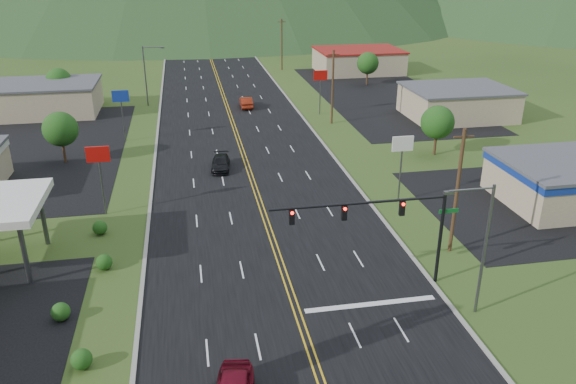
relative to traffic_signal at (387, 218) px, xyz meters
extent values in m
cylinder|color=black|center=(4.02, 0.00, -1.83)|extent=(0.24, 0.24, 7.00)
cylinder|color=black|center=(-1.98, 0.00, 1.27)|extent=(12.00, 0.18, 0.18)
cube|color=#0C591E|center=(4.42, 0.00, 0.17)|extent=(1.40, 0.06, 0.30)
cube|color=black|center=(1.02, 0.00, 0.67)|extent=(0.35, 0.28, 1.05)
sphere|color=#FF0C05|center=(1.02, -0.18, 1.02)|extent=(0.22, 0.22, 0.22)
cube|color=black|center=(-2.98, 0.00, 0.67)|extent=(0.35, 0.28, 1.05)
sphere|color=#FF0C05|center=(-2.98, -0.18, 1.02)|extent=(0.22, 0.22, 0.22)
cube|color=black|center=(-6.48, 0.00, 0.67)|extent=(0.35, 0.28, 1.05)
sphere|color=#FF0C05|center=(-6.48, -0.18, 1.02)|extent=(0.22, 0.22, 0.22)
cylinder|color=#59595E|center=(5.02, -4.00, -0.83)|extent=(0.20, 0.20, 9.00)
cylinder|color=#59595E|center=(3.58, -4.00, 3.47)|extent=(2.88, 0.12, 0.12)
cube|color=#59595E|center=(2.14, -4.00, 3.37)|extent=(0.60, 0.25, 0.18)
cylinder|color=#59595E|center=(-18.48, 56.00, -0.83)|extent=(0.20, 0.20, 9.00)
cylinder|color=#59595E|center=(-17.04, 56.00, 3.47)|extent=(2.88, 0.12, 0.12)
cube|color=#59595E|center=(-15.60, 56.00, 3.37)|extent=(0.60, 0.25, 0.18)
cylinder|color=#59595E|center=(-24.48, 5.00, -2.83)|extent=(0.36, 0.36, 5.00)
cylinder|color=#59595E|center=(-24.48, 11.00, -2.83)|extent=(0.36, 0.36, 5.00)
cube|color=tan|center=(-34.48, 54.00, -3.23)|extent=(18.00, 11.00, 4.20)
cube|color=#4C4C51|center=(-34.48, 54.00, -0.98)|extent=(18.40, 11.40, 0.30)
cube|color=tan|center=(25.52, 41.00, -3.33)|extent=(14.00, 11.00, 4.00)
cube|color=#4C4C51|center=(25.52, 41.00, -1.18)|extent=(14.40, 11.40, 0.30)
cube|color=tan|center=(21.52, 76.00, -3.23)|extent=(16.00, 12.00, 4.20)
cube|color=maroon|center=(21.52, 76.00, -0.98)|extent=(16.40, 12.40, 0.30)
cylinder|color=#59595E|center=(-20.48, 16.00, -2.83)|extent=(0.16, 0.16, 5.00)
cube|color=#B30D0A|center=(-20.48, 16.00, 0.37)|extent=(2.00, 0.18, 1.40)
cylinder|color=#59595E|center=(-20.48, 38.00, -2.83)|extent=(0.16, 0.16, 5.00)
cube|color=navy|center=(-20.48, 38.00, 0.37)|extent=(2.00, 0.18, 1.40)
cylinder|color=#59595E|center=(6.52, 14.00, -2.83)|extent=(0.16, 0.16, 5.00)
cube|color=white|center=(6.52, 14.00, 0.37)|extent=(2.00, 0.18, 1.40)
cylinder|color=#59595E|center=(6.52, 46.00, -2.83)|extent=(0.16, 0.16, 5.00)
cube|color=#B30D0A|center=(6.52, 46.00, 0.37)|extent=(2.00, 0.18, 1.40)
cylinder|color=#382314|center=(-26.48, 31.00, -3.83)|extent=(0.30, 0.30, 3.00)
sphere|color=#244E16|center=(-26.48, 31.00, -1.43)|extent=(3.84, 3.84, 3.84)
cylinder|color=#382314|center=(-31.48, 58.00, -3.83)|extent=(0.30, 0.30, 3.00)
sphere|color=#244E16|center=(-31.48, 58.00, -1.43)|extent=(3.84, 3.84, 3.84)
cylinder|color=#382314|center=(15.52, 26.00, -3.83)|extent=(0.30, 0.30, 3.00)
sphere|color=#244E16|center=(15.52, 26.00, -1.43)|extent=(3.84, 3.84, 3.84)
cylinder|color=#382314|center=(19.52, 64.00, -3.83)|extent=(0.30, 0.30, 3.00)
sphere|color=#244E16|center=(19.52, 64.00, -1.43)|extent=(3.84, 3.84, 3.84)
cylinder|color=#382314|center=(7.02, 4.00, -0.33)|extent=(0.28, 0.28, 10.00)
cube|color=#382314|center=(7.02, 4.00, 4.07)|extent=(1.60, 0.12, 0.12)
cylinder|color=#382314|center=(7.02, 41.00, -0.33)|extent=(0.28, 0.28, 10.00)
cube|color=#382314|center=(7.02, 41.00, 4.07)|extent=(1.60, 0.12, 0.12)
cylinder|color=#382314|center=(7.02, 81.00, -0.33)|extent=(0.28, 0.28, 10.00)
cube|color=#382314|center=(7.02, 81.00, 4.07)|extent=(1.60, 0.12, 0.12)
cylinder|color=#382314|center=(7.02, 121.00, -0.33)|extent=(0.28, 0.28, 10.00)
cube|color=#382314|center=(7.02, 121.00, 4.07)|extent=(1.60, 0.12, 0.12)
imported|color=black|center=(-9.43, 25.56, -4.65)|extent=(2.43, 4.87, 1.36)
imported|color=maroon|center=(-3.63, 51.90, -4.52)|extent=(1.79, 4.93, 1.61)
camera|label=1|loc=(-12.67, -32.06, 16.24)|focal=35.00mm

